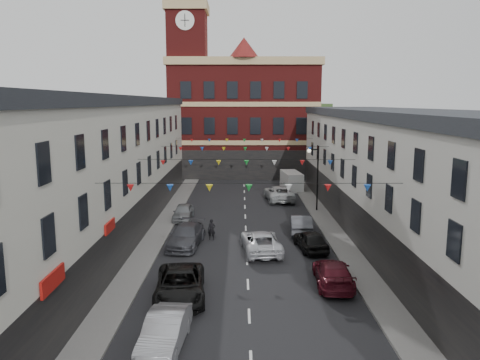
{
  "coord_description": "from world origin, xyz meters",
  "views": [
    {
      "loc": [
        -0.41,
        -29.27,
        10.24
      ],
      "look_at": [
        -0.47,
        6.94,
        4.21
      ],
      "focal_mm": 35.0,
      "sensor_mm": 36.0,
      "label": 1
    }
  ],
  "objects_px": {
    "car_right_d": "(311,240)",
    "moving_car": "(261,242)",
    "car_left_b": "(165,331)",
    "car_right_e": "(301,224)",
    "pedestrian": "(212,230)",
    "car_right_c": "(333,273)",
    "car_left_e": "(183,212)",
    "street_lamp": "(315,171)",
    "car_left_c": "(180,285)",
    "white_van": "(291,181)",
    "car_right_f": "(279,193)",
    "car_left_d": "(186,236)"
  },
  "relations": [
    {
      "from": "car_left_b",
      "to": "moving_car",
      "type": "distance_m",
      "value": 13.59
    },
    {
      "from": "car_right_d",
      "to": "car_right_e",
      "type": "xyz_separation_m",
      "value": [
        -0.15,
        4.33,
        0.04
      ]
    },
    {
      "from": "car_right_d",
      "to": "white_van",
      "type": "distance_m",
      "value": 23.09
    },
    {
      "from": "car_left_d",
      "to": "car_right_f",
      "type": "bearing_deg",
      "value": 69.48
    },
    {
      "from": "car_left_c",
      "to": "car_left_b",
      "type": "bearing_deg",
      "value": -95.06
    },
    {
      "from": "car_left_b",
      "to": "moving_car",
      "type": "xyz_separation_m",
      "value": [
        4.58,
        12.79,
        0.01
      ]
    },
    {
      "from": "car_right_e",
      "to": "car_right_d",
      "type": "bearing_deg",
      "value": 95.91
    },
    {
      "from": "car_left_b",
      "to": "car_right_d",
      "type": "xyz_separation_m",
      "value": [
        8.09,
        13.22,
        -0.02
      ]
    },
    {
      "from": "car_right_c",
      "to": "moving_car",
      "type": "distance_m",
      "value": 7.04
    },
    {
      "from": "street_lamp",
      "to": "car_left_c",
      "type": "relative_size",
      "value": 1.08
    },
    {
      "from": "car_left_b",
      "to": "car_right_e",
      "type": "distance_m",
      "value": 19.26
    },
    {
      "from": "car_left_e",
      "to": "car_right_f",
      "type": "distance_m",
      "value": 12.17
    },
    {
      "from": "moving_car",
      "to": "car_left_e",
      "type": "bearing_deg",
      "value": -59.59
    },
    {
      "from": "car_left_e",
      "to": "car_right_e",
      "type": "bearing_deg",
      "value": -22.42
    },
    {
      "from": "car_right_c",
      "to": "car_right_d",
      "type": "height_order",
      "value": "car_right_d"
    },
    {
      "from": "car_left_b",
      "to": "white_van",
      "type": "distance_m",
      "value": 37.43
    },
    {
      "from": "street_lamp",
      "to": "car_left_d",
      "type": "relative_size",
      "value": 1.14
    },
    {
      "from": "car_left_e",
      "to": "pedestrian",
      "type": "height_order",
      "value": "pedestrian"
    },
    {
      "from": "car_right_f",
      "to": "car_left_e",
      "type": "bearing_deg",
      "value": 36.85
    },
    {
      "from": "car_left_c",
      "to": "white_van",
      "type": "xyz_separation_m",
      "value": [
        9.2,
        31.26,
        0.29
      ]
    },
    {
      "from": "car_left_e",
      "to": "car_right_e",
      "type": "xyz_separation_m",
      "value": [
        9.81,
        -4.21,
        0.06
      ]
    },
    {
      "from": "car_left_d",
      "to": "car_right_f",
      "type": "distance_m",
      "value": 17.6
    },
    {
      "from": "car_right_c",
      "to": "pedestrian",
      "type": "bearing_deg",
      "value": -46.94
    },
    {
      "from": "pedestrian",
      "to": "car_right_d",
      "type": "bearing_deg",
      "value": -14.12
    },
    {
      "from": "car_left_c",
      "to": "car_left_d",
      "type": "xyz_separation_m",
      "value": [
        -0.75,
        9.15,
        -0.01
      ]
    },
    {
      "from": "white_van",
      "to": "pedestrian",
      "type": "bearing_deg",
      "value": -118.48
    },
    {
      "from": "street_lamp",
      "to": "pedestrian",
      "type": "bearing_deg",
      "value": -134.65
    },
    {
      "from": "street_lamp",
      "to": "car_left_c",
      "type": "distance_m",
      "value": 22.6
    },
    {
      "from": "car_left_e",
      "to": "white_van",
      "type": "height_order",
      "value": "white_van"
    },
    {
      "from": "car_left_c",
      "to": "car_left_e",
      "type": "height_order",
      "value": "car_left_c"
    },
    {
      "from": "car_left_b",
      "to": "car_left_d",
      "type": "relative_size",
      "value": 0.85
    },
    {
      "from": "car_left_d",
      "to": "car_right_c",
      "type": "bearing_deg",
      "value": -32.14
    },
    {
      "from": "car_right_e",
      "to": "pedestrian",
      "type": "relative_size",
      "value": 2.89
    },
    {
      "from": "car_left_d",
      "to": "car_right_e",
      "type": "xyz_separation_m",
      "value": [
        8.69,
        3.38,
        -0.01
      ]
    },
    {
      "from": "car_left_c",
      "to": "car_right_c",
      "type": "distance_m",
      "value": 8.62
    },
    {
      "from": "car_right_f",
      "to": "car_right_c",
      "type": "bearing_deg",
      "value": 88.07
    },
    {
      "from": "car_right_d",
      "to": "moving_car",
      "type": "distance_m",
      "value": 3.53
    },
    {
      "from": "car_left_b",
      "to": "car_right_d",
      "type": "distance_m",
      "value": 15.5
    },
    {
      "from": "car_left_c",
      "to": "car_left_d",
      "type": "relative_size",
      "value": 1.05
    },
    {
      "from": "car_right_f",
      "to": "car_left_d",
      "type": "bearing_deg",
      "value": 58.2
    },
    {
      "from": "street_lamp",
      "to": "car_right_c",
      "type": "bearing_deg",
      "value": -95.49
    },
    {
      "from": "car_left_e",
      "to": "moving_car",
      "type": "height_order",
      "value": "moving_car"
    },
    {
      "from": "street_lamp",
      "to": "car_right_e",
      "type": "relative_size",
      "value": 1.31
    },
    {
      "from": "car_left_c",
      "to": "white_van",
      "type": "bearing_deg",
      "value": 68.54
    },
    {
      "from": "pedestrian",
      "to": "car_right_c",
      "type": "bearing_deg",
      "value": -44.76
    },
    {
      "from": "car_right_f",
      "to": "pedestrian",
      "type": "bearing_deg",
      "value": 61.42
    },
    {
      "from": "car_right_c",
      "to": "pedestrian",
      "type": "distance_m",
      "value": 11.52
    },
    {
      "from": "street_lamp",
      "to": "car_right_d",
      "type": "height_order",
      "value": "street_lamp"
    },
    {
      "from": "car_right_c",
      "to": "moving_car",
      "type": "xyz_separation_m",
      "value": [
        -3.83,
        5.91,
        0.04
      ]
    },
    {
      "from": "moving_car",
      "to": "car_right_f",
      "type": "bearing_deg",
      "value": -104.03
    }
  ]
}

